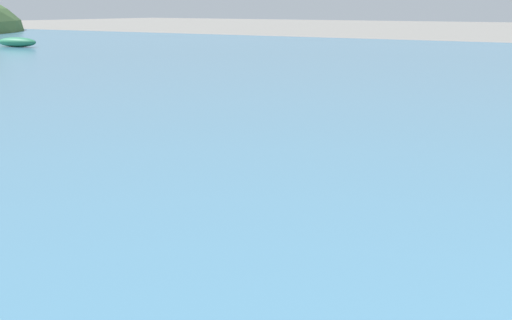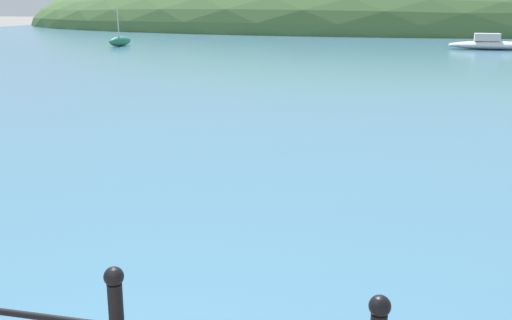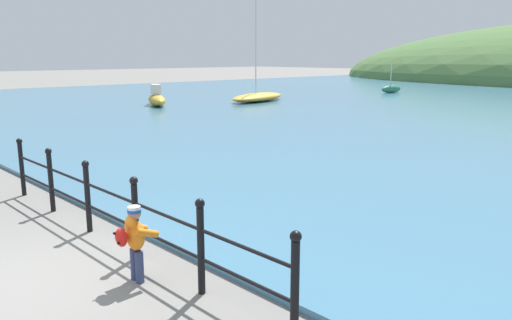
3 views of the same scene
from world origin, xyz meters
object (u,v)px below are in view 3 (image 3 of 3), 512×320
at_px(boat_green_fishing, 258,97).
at_px(boat_mid_harbor, 157,99).
at_px(boat_red_dinghy, 391,89).
at_px(child_in_coat, 134,237).

relative_size(boat_green_fishing, boat_mid_harbor, 1.81).
distance_m(boat_mid_harbor, boat_red_dinghy, 19.04).
distance_m(boat_green_fishing, boat_red_dinghy, 12.63).
bearing_deg(boat_red_dinghy, boat_mid_harbor, -101.41).
height_order(boat_green_fishing, boat_mid_harbor, boat_green_fishing).
xyz_separation_m(child_in_coat, boat_green_fishing, (-17.29, 18.73, -0.23)).
relative_size(boat_green_fishing, boat_red_dinghy, 2.79).
bearing_deg(boat_green_fishing, boat_mid_harbor, -107.61).
bearing_deg(boat_red_dinghy, boat_green_fishing, -98.25).
distance_m(boat_green_fishing, boat_mid_harbor, 6.46).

